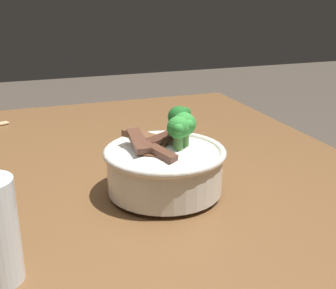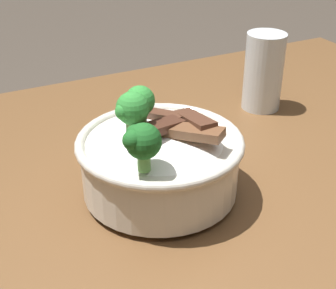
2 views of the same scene
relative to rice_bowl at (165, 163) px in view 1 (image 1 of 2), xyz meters
The scene contains 2 objects.
dining_table 0.23m from the rice_bowl, 139.33° to the right, with size 1.11×1.09×0.77m.
rice_bowl is the anchor object (origin of this frame).
Camera 1 is at (0.79, -0.12, 1.10)m, focal length 47.19 mm.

